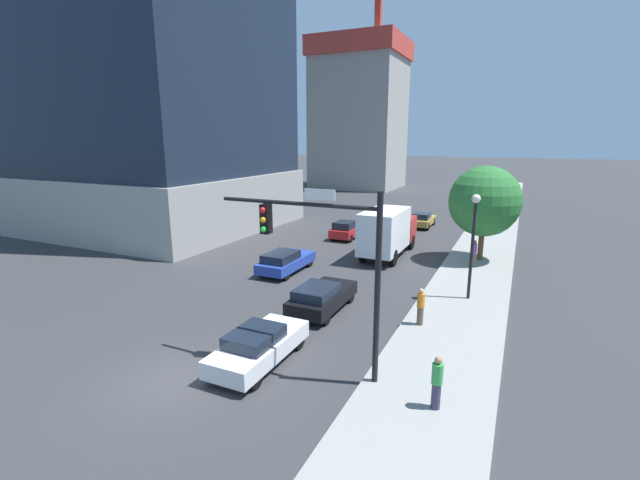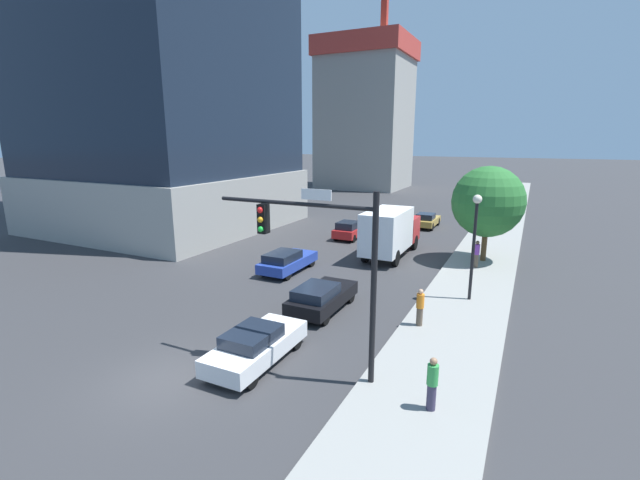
% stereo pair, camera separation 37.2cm
% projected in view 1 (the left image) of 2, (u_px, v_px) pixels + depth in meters
% --- Properties ---
extents(ground_plane, '(400.00, 400.00, 0.00)m').
position_uv_depth(ground_plane, '(168.00, 381.00, 14.99)').
color(ground_plane, '#333335').
extents(sidewalk, '(4.30, 120.00, 0.15)m').
position_uv_depth(sidewalk, '(479.00, 262.00, 29.16)').
color(sidewalk, gray).
rests_on(sidewalk, ground).
extents(construction_building, '(14.28, 13.24, 32.69)m').
position_uv_depth(construction_building, '(359.00, 107.00, 71.70)').
color(construction_building, '#9E9B93').
rests_on(construction_building, ground).
extents(traffic_light_pole, '(6.02, 0.48, 6.49)m').
position_uv_depth(traffic_light_pole, '(325.00, 248.00, 14.49)').
color(traffic_light_pole, black).
rests_on(traffic_light_pole, sidewalk).
extents(street_lamp, '(0.44, 0.44, 5.40)m').
position_uv_depth(street_lamp, '(474.00, 231.00, 21.57)').
color(street_lamp, black).
rests_on(street_lamp, sidewalk).
extents(street_tree, '(4.68, 4.68, 6.35)m').
position_uv_depth(street_tree, '(485.00, 201.00, 28.62)').
color(street_tree, brown).
rests_on(street_tree, sidewalk).
extents(car_black, '(1.93, 4.48, 1.42)m').
position_uv_depth(car_black, '(321.00, 297.00, 20.94)').
color(car_black, black).
rests_on(car_black, ground).
extents(car_gold, '(1.79, 4.15, 1.40)m').
position_uv_depth(car_gold, '(422.00, 220.00, 40.94)').
color(car_gold, '#AD8938').
rests_on(car_gold, ground).
extents(car_red, '(1.79, 4.08, 1.52)m').
position_uv_depth(car_red, '(347.00, 230.00, 36.33)').
color(car_red, red).
rests_on(car_red, ground).
extents(car_blue, '(1.90, 4.57, 1.40)m').
position_uv_depth(car_blue, '(285.00, 261.00, 27.08)').
color(car_blue, '#233D9E').
rests_on(car_blue, ground).
extents(car_white, '(1.84, 4.59, 1.40)m').
position_uv_depth(car_white, '(258.00, 346.00, 16.05)').
color(car_white, silver).
rests_on(car_white, ground).
extents(box_truck, '(2.40, 7.20, 3.46)m').
position_uv_depth(box_truck, '(387.00, 230.00, 30.39)').
color(box_truck, '#B21E1E').
rests_on(box_truck, ground).
extents(pedestrian_orange_shirt, '(0.34, 0.34, 1.69)m').
position_uv_depth(pedestrian_orange_shirt, '(421.00, 306.00, 19.02)').
color(pedestrian_orange_shirt, brown).
rests_on(pedestrian_orange_shirt, sidewalk).
extents(pedestrian_green_shirt, '(0.34, 0.34, 1.72)m').
position_uv_depth(pedestrian_green_shirt, '(437.00, 382.00, 13.06)').
color(pedestrian_green_shirt, '#38334C').
rests_on(pedestrian_green_shirt, sidewalk).
extents(pedestrian_purple_shirt, '(0.34, 0.34, 1.76)m').
position_uv_depth(pedestrian_purple_shirt, '(474.00, 253.00, 27.69)').
color(pedestrian_purple_shirt, brown).
rests_on(pedestrian_purple_shirt, sidewalk).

